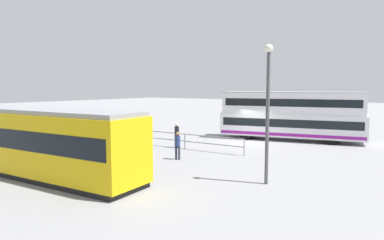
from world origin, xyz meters
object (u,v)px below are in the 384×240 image
Objects in this scene: tram_yellow at (35,141)px; street_lamp at (268,103)px; double_decker_bus at (291,116)px; pedestrian_crossing at (178,144)px; info_sign at (140,121)px; pedestrian_near_railing at (177,134)px.

tram_yellow is 11.35m from street_lamp.
street_lamp reaches higher than tram_yellow.
double_decker_bus is 19.25m from tram_yellow.
double_decker_bus is at bearing -105.43° from pedestrian_crossing.
info_sign is at bearing -20.17° from street_lamp.
pedestrian_near_railing is (-1.16, -10.04, -0.70)m from tram_yellow.
street_lamp is at bearing 150.10° from pedestrian_near_railing.
double_decker_bus is 4.46× the size of info_sign.
pedestrian_near_railing is at bearing -52.35° from pedestrian_crossing.
pedestrian_crossing is (3.09, 11.20, -1.06)m from double_decker_bus.
info_sign is at bearing -80.37° from tram_yellow.
info_sign is (5.19, -2.35, 0.86)m from pedestrian_crossing.
pedestrian_crossing is (-3.63, -6.84, -0.76)m from tram_yellow.
double_decker_bus is 9.80m from pedestrian_near_railing.
info_sign is 12.49m from street_lamp.
pedestrian_crossing is at bearing 155.59° from info_sign.
info_sign is (8.28, 8.85, -0.20)m from double_decker_bus.
pedestrian_near_railing is 2.96m from info_sign.
info_sign is at bearing 46.90° from double_decker_bus.
tram_yellow is (6.72, 18.04, -0.30)m from double_decker_bus.
double_decker_bus is 6.56× the size of pedestrian_near_railing.
street_lamp is (-11.60, 4.26, 1.85)m from info_sign.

